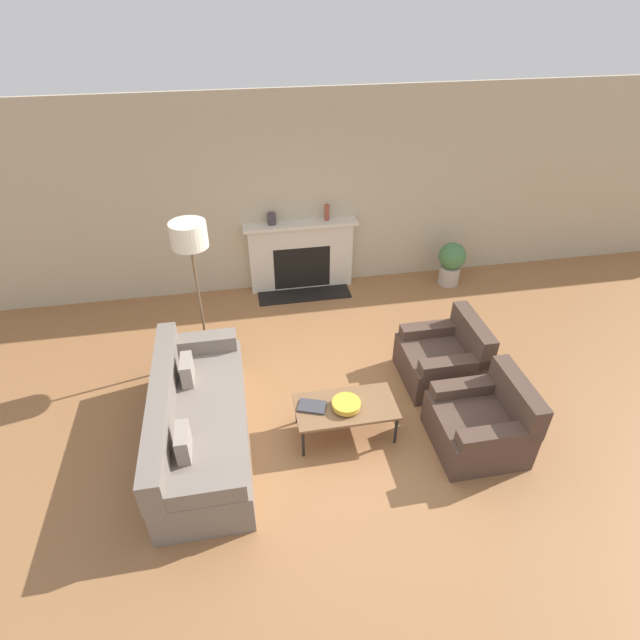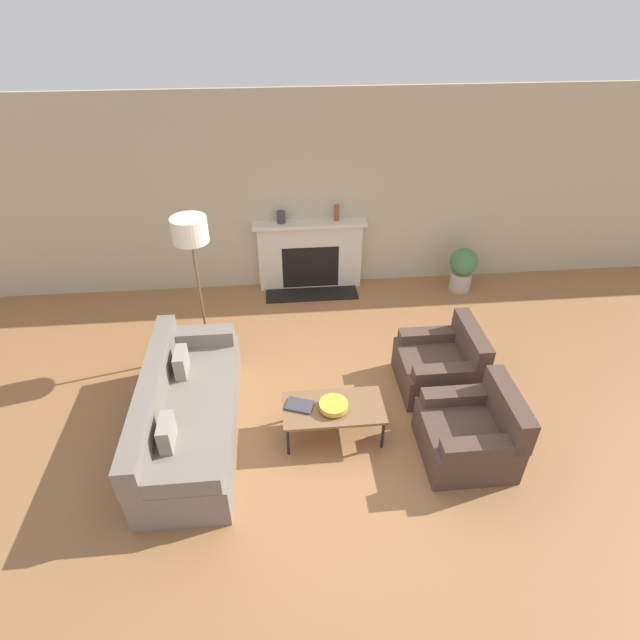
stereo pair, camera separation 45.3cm
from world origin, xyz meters
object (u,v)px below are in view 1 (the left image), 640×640
(floor_lamp, at_px, (191,248))
(mantel_vase_left, at_px, (272,219))
(couch, at_px, (198,422))
(mantel_vase_center_left, at_px, (327,212))
(fireplace, at_px, (301,257))
(coffee_table, at_px, (346,408))
(bowl, at_px, (346,404))
(armchair_near, at_px, (482,423))
(armchair_far, at_px, (444,359))
(potted_plant, at_px, (451,262))
(book, at_px, (312,406))

(floor_lamp, relative_size, mantel_vase_left, 11.28)
(couch, bearing_deg, mantel_vase_center_left, -32.90)
(fireplace, height_order, floor_lamp, floor_lamp)
(coffee_table, xyz_separation_m, mantel_vase_center_left, (0.39, 3.11, 0.84))
(fireplace, xyz_separation_m, couch, (-1.53, -2.97, -0.22))
(couch, xyz_separation_m, mantel_vase_left, (1.12, 2.98, 0.87))
(bowl, bearing_deg, coffee_table, 84.97)
(armchair_near, height_order, mantel_vase_center_left, mantel_vase_center_left)
(armchair_near, height_order, mantel_vase_left, mantel_vase_left)
(floor_lamp, height_order, mantel_vase_left, floor_lamp)
(couch, bearing_deg, armchair_far, -79.69)
(fireplace, distance_m, armchair_far, 2.81)
(mantel_vase_center_left, height_order, potted_plant, mantel_vase_center_left)
(potted_plant, bearing_deg, mantel_vase_left, 173.12)
(fireplace, xyz_separation_m, mantel_vase_left, (-0.41, 0.01, 0.65))
(book, relative_size, floor_lamp, 0.17)
(couch, distance_m, bowl, 1.55)
(coffee_table, xyz_separation_m, book, (-0.35, 0.04, 0.04))
(bowl, height_order, potted_plant, potted_plant)
(bowl, height_order, mantel_vase_left, mantel_vase_left)
(bowl, height_order, floor_lamp, floor_lamp)
(fireplace, xyz_separation_m, armchair_near, (1.37, -3.50, -0.24))
(fireplace, bearing_deg, armchair_far, -60.75)
(floor_lamp, relative_size, mantel_vase_center_left, 7.99)
(bowl, distance_m, potted_plant, 3.65)
(bowl, bearing_deg, floor_lamp, 133.27)
(fireplace, relative_size, floor_lamp, 0.88)
(coffee_table, height_order, potted_plant, potted_plant)
(bowl, height_order, book, bowl)
(couch, bearing_deg, bowl, -96.08)
(bowl, xyz_separation_m, floor_lamp, (-1.45, 1.54, 1.16))
(armchair_near, xyz_separation_m, mantel_vase_center_left, (-0.97, 3.51, 0.92))
(bowl, relative_size, potted_plant, 0.43)
(floor_lamp, bearing_deg, potted_plant, 18.62)
(armchair_far, relative_size, bowl, 2.92)
(coffee_table, distance_m, potted_plant, 3.63)
(mantel_vase_left, xyz_separation_m, mantel_vase_center_left, (0.81, 0.00, 0.03))
(fireplace, distance_m, potted_plant, 2.35)
(couch, height_order, bowl, couch)
(coffee_table, bearing_deg, floor_lamp, 133.87)
(mantel_vase_left, bearing_deg, armchair_near, -63.11)
(armchair_far, height_order, mantel_vase_left, mantel_vase_left)
(armchair_far, distance_m, coffee_table, 1.52)
(armchair_near, relative_size, floor_lamp, 0.46)
(armchair_far, bearing_deg, book, -70.10)
(fireplace, bearing_deg, book, -96.44)
(book, bearing_deg, mantel_vase_left, 111.72)
(coffee_table, bearing_deg, mantel_vase_left, 97.66)
(floor_lamp, distance_m, mantel_vase_left, 1.96)
(fireplace, relative_size, book, 5.13)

